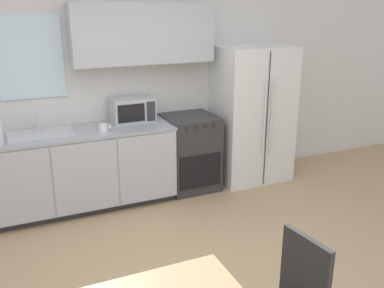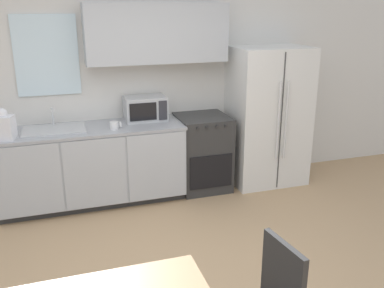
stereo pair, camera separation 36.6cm
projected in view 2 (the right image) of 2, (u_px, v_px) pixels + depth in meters
name	position (u px, v px, depth m)	size (l,w,h in m)	color
wall_back	(125.00, 73.00, 4.96)	(12.00, 0.38, 2.70)	silver
kitchen_counter	(93.00, 165.00, 4.84)	(2.05, 0.66, 0.89)	#333333
oven_range	(203.00, 153.00, 5.24)	(0.60, 0.63, 0.91)	#2D2D2D
refrigerator	(268.00, 116.00, 5.34)	(0.92, 0.71, 1.71)	silver
kitchen_sink	(54.00, 129.00, 4.60)	(0.65, 0.43, 0.21)	#B7BABC
microwave	(145.00, 108.00, 4.97)	(0.48, 0.32, 0.28)	#B7BABC
coffee_mug	(115.00, 125.00, 4.64)	(0.12, 0.09, 0.08)	white
grocery_bag_0	(4.00, 126.00, 4.26)	(0.23, 0.21, 0.32)	white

